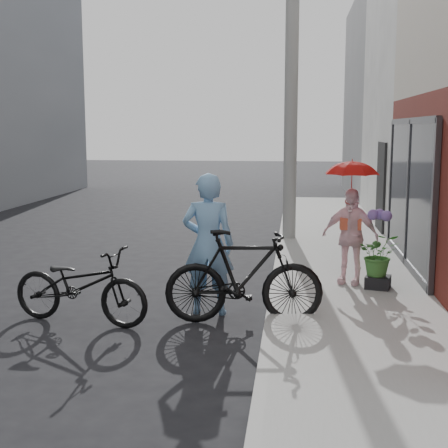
% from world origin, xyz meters
% --- Properties ---
extents(ground, '(80.00, 80.00, 0.00)m').
position_xyz_m(ground, '(0.00, 0.00, 0.00)').
color(ground, black).
rests_on(ground, ground).
extents(sidewalk, '(2.20, 24.00, 0.12)m').
position_xyz_m(sidewalk, '(2.10, 2.00, 0.06)').
color(sidewalk, '#959690').
rests_on(sidewalk, ground).
extents(curb, '(0.12, 24.00, 0.12)m').
position_xyz_m(curb, '(0.94, 2.00, 0.06)').
color(curb, '#9E9E99').
rests_on(curb, ground).
extents(utility_pole, '(0.28, 0.28, 7.00)m').
position_xyz_m(utility_pole, '(1.10, 6.00, 3.50)').
color(utility_pole, '#9E9E99').
rests_on(utility_pole, ground).
extents(officer, '(0.70, 0.47, 1.89)m').
position_xyz_m(officer, '(0.09, 0.64, 0.94)').
color(officer, '#77A7D3').
rests_on(officer, ground).
extents(bike_left, '(1.97, 1.01, 0.98)m').
position_xyz_m(bike_left, '(-1.46, 0.03, 0.49)').
color(bike_left, black).
rests_on(bike_left, ground).
extents(bike_right, '(2.06, 0.79, 1.20)m').
position_xyz_m(bike_right, '(0.60, 0.28, 0.60)').
color(bike_right, black).
rests_on(bike_right, ground).
extents(kimono_woman, '(0.92, 0.62, 1.45)m').
position_xyz_m(kimono_woman, '(2.06, 2.04, 0.85)').
color(kimono_woman, '#FFD5DB').
rests_on(kimono_woman, sidewalk).
extents(parasol, '(0.78, 0.78, 0.68)m').
position_xyz_m(parasol, '(2.06, 2.04, 1.92)').
color(parasol, red).
rests_on(parasol, kimono_woman).
extents(planter, '(0.42, 0.42, 0.18)m').
position_xyz_m(planter, '(2.46, 1.79, 0.21)').
color(planter, black).
rests_on(planter, sidewalk).
extents(potted_plant, '(0.58, 0.50, 0.65)m').
position_xyz_m(potted_plant, '(2.46, 1.79, 0.63)').
color(potted_plant, '#39732E').
rests_on(potted_plant, planter).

